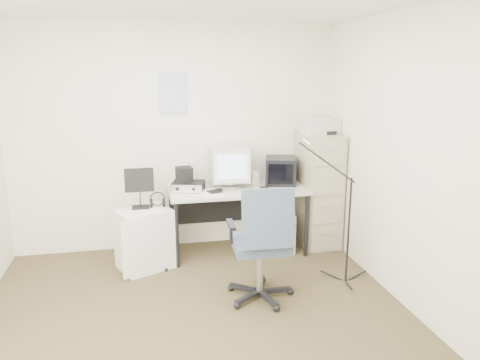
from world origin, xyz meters
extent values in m
cube|color=#3E331A|center=(0.00, 0.00, -0.01)|extent=(3.60, 3.60, 0.01)
cube|color=#F3EAC6|center=(0.00, 1.80, 1.25)|extent=(3.60, 0.02, 2.50)
cube|color=#F3EAC6|center=(0.00, -1.80, 1.25)|extent=(3.60, 0.02, 2.50)
cube|color=#F3EAC6|center=(1.80, 0.00, 1.25)|extent=(0.02, 3.60, 2.50)
cube|color=white|center=(-0.02, 1.79, 1.75)|extent=(0.30, 0.02, 0.44)
cube|color=tan|center=(1.58, 1.48, 0.65)|extent=(0.40, 0.60, 1.30)
cube|color=beige|center=(1.58, 1.49, 1.37)|extent=(0.42, 0.31, 0.15)
cube|color=#A1A091|center=(0.63, 1.45, 0.36)|extent=(1.50, 0.70, 0.73)
cube|color=beige|center=(0.55, 1.52, 0.95)|extent=(0.42, 0.44, 0.45)
cube|color=black|center=(1.15, 1.57, 0.88)|extent=(0.42, 0.43, 0.30)
cube|color=silver|center=(0.85, 1.58, 0.80)|extent=(0.09, 0.09, 0.15)
cube|color=beige|center=(0.65, 1.26, 0.74)|extent=(0.49, 0.24, 0.03)
cube|color=black|center=(0.89, 1.29, 0.75)|extent=(0.09, 0.13, 0.04)
cube|color=black|center=(0.09, 1.48, 0.78)|extent=(0.39, 0.32, 0.10)
cube|color=black|center=(0.05, 1.50, 0.91)|extent=(0.18, 0.17, 0.16)
cube|color=white|center=(0.33, 1.29, 0.74)|extent=(0.29, 0.34, 0.02)
cube|color=beige|center=(1.07, 1.41, 0.22)|extent=(0.33, 0.52, 0.45)
cube|color=slate|center=(0.60, 0.34, 0.54)|extent=(0.64, 0.64, 1.07)
cube|color=silver|center=(-0.40, 1.21, 0.31)|extent=(0.63, 0.58, 0.62)
cube|color=black|center=(-0.42, 1.29, 0.84)|extent=(0.30, 0.17, 0.43)
torus|color=black|center=(-0.25, 1.29, 0.68)|extent=(0.19, 0.19, 0.03)
cylinder|color=black|center=(1.50, 0.48, 0.68)|extent=(0.03, 0.03, 1.36)
camera|label=1|loc=(-0.38, -3.40, 2.05)|focal=35.00mm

